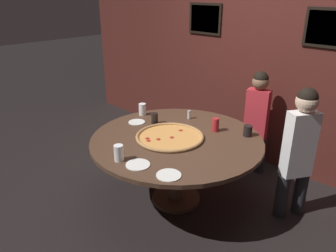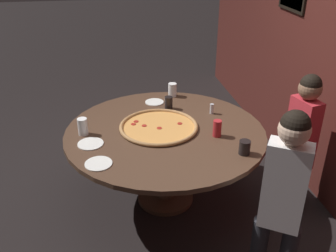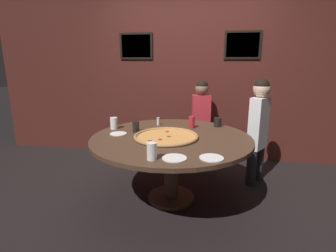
{
  "view_description": "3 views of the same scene",
  "coord_description": "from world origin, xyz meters",
  "px_view_note": "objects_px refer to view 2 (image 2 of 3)",
  "views": [
    {
      "loc": [
        2.0,
        -2.21,
        2.13
      ],
      "look_at": [
        -0.03,
        -0.09,
        0.89
      ],
      "focal_mm": 35.0,
      "sensor_mm": 36.0,
      "label": 1
    },
    {
      "loc": [
        2.8,
        -0.47,
        2.26
      ],
      "look_at": [
        0.01,
        0.02,
        0.78
      ],
      "focal_mm": 40.0,
      "sensor_mm": 36.0,
      "label": 2
    },
    {
      "loc": [
        0.45,
        -2.66,
        1.54
      ],
      "look_at": [
        -0.05,
        0.07,
        0.84
      ],
      "focal_mm": 28.0,
      "sensor_mm": 36.0,
      "label": 3
    }
  ],
  "objects_px": {
    "drink_cup_by_shaker": "(169,103)",
    "drink_cup_front_edge": "(245,147)",
    "drink_cup_beside_pizza": "(83,127)",
    "drink_cup_centre_back": "(172,90)",
    "diner_centre_back": "(284,190)",
    "drink_cup_far_left": "(217,128)",
    "white_plate_far_back": "(154,102)",
    "diner_far_left": "(301,135)",
    "condiment_shaker": "(212,109)",
    "white_plate_beside_cup": "(91,144)",
    "giant_pizza": "(159,127)",
    "dining_table": "(165,142)",
    "white_plate_left_side": "(99,164)"
  },
  "relations": [
    {
      "from": "dining_table",
      "to": "drink_cup_front_edge",
      "type": "xyz_separation_m",
      "value": [
        0.49,
        0.53,
        0.17
      ]
    },
    {
      "from": "giant_pizza",
      "to": "drink_cup_beside_pizza",
      "type": "xyz_separation_m",
      "value": [
        0.0,
        -0.64,
        0.06
      ]
    },
    {
      "from": "drink_cup_by_shaker",
      "to": "drink_cup_beside_pizza",
      "type": "distance_m",
      "value": 0.88
    },
    {
      "from": "drink_cup_front_edge",
      "to": "drink_cup_beside_pizza",
      "type": "xyz_separation_m",
      "value": [
        -0.53,
        -1.23,
        0.02
      ]
    },
    {
      "from": "white_plate_beside_cup",
      "to": "condiment_shaker",
      "type": "bearing_deg",
      "value": 109.01
    },
    {
      "from": "drink_cup_by_shaker",
      "to": "condiment_shaker",
      "type": "distance_m",
      "value": 0.42
    },
    {
      "from": "drink_cup_by_shaker",
      "to": "drink_cup_far_left",
      "type": "xyz_separation_m",
      "value": [
        0.61,
        0.3,
        0.01
      ]
    },
    {
      "from": "white_plate_far_back",
      "to": "condiment_shaker",
      "type": "xyz_separation_m",
      "value": [
        0.35,
        0.49,
        0.05
      ]
    },
    {
      "from": "giant_pizza",
      "to": "condiment_shaker",
      "type": "relative_size",
      "value": 7.07
    },
    {
      "from": "dining_table",
      "to": "diner_centre_back",
      "type": "bearing_deg",
      "value": 32.34
    },
    {
      "from": "white_plate_beside_cup",
      "to": "condiment_shaker",
      "type": "relative_size",
      "value": 2.15
    },
    {
      "from": "drink_cup_beside_pizza",
      "to": "giant_pizza",
      "type": "bearing_deg",
      "value": 90.27
    },
    {
      "from": "white_plate_left_side",
      "to": "white_plate_beside_cup",
      "type": "relative_size",
      "value": 0.98
    },
    {
      "from": "white_plate_beside_cup",
      "to": "diner_far_left",
      "type": "height_order",
      "value": "diner_far_left"
    },
    {
      "from": "drink_cup_by_shaker",
      "to": "drink_cup_front_edge",
      "type": "bearing_deg",
      "value": 25.08
    },
    {
      "from": "drink_cup_far_left",
      "to": "diner_far_left",
      "type": "distance_m",
      "value": 0.74
    },
    {
      "from": "drink_cup_centre_back",
      "to": "white_plate_beside_cup",
      "type": "bearing_deg",
      "value": -43.96
    },
    {
      "from": "giant_pizza",
      "to": "white_plate_far_back",
      "type": "relative_size",
      "value": 3.71
    },
    {
      "from": "drink_cup_centre_back",
      "to": "white_plate_beside_cup",
      "type": "distance_m",
      "value": 1.2
    },
    {
      "from": "giant_pizza",
      "to": "drink_cup_front_edge",
      "type": "height_order",
      "value": "drink_cup_front_edge"
    },
    {
      "from": "drink_cup_beside_pizza",
      "to": "diner_far_left",
      "type": "height_order",
      "value": "diner_far_left"
    },
    {
      "from": "diner_centre_back",
      "to": "drink_cup_far_left",
      "type": "bearing_deg",
      "value": -42.62
    },
    {
      "from": "drink_cup_front_edge",
      "to": "condiment_shaker",
      "type": "bearing_deg",
      "value": -176.21
    },
    {
      "from": "diner_centre_back",
      "to": "diner_far_left",
      "type": "xyz_separation_m",
      "value": [
        -0.74,
        0.52,
        -0.04
      ]
    },
    {
      "from": "dining_table",
      "to": "drink_cup_far_left",
      "type": "bearing_deg",
      "value": 66.24
    },
    {
      "from": "giant_pizza",
      "to": "drink_cup_front_edge",
      "type": "distance_m",
      "value": 0.79
    },
    {
      "from": "drink_cup_by_shaker",
      "to": "diner_far_left",
      "type": "xyz_separation_m",
      "value": [
        0.68,
        1.03,
        -0.09
      ]
    },
    {
      "from": "drink_cup_by_shaker",
      "to": "condiment_shaker",
      "type": "height_order",
      "value": "drink_cup_by_shaker"
    },
    {
      "from": "drink_cup_front_edge",
      "to": "giant_pizza",
      "type": "bearing_deg",
      "value": -132.47
    },
    {
      "from": "white_plate_left_side",
      "to": "drink_cup_beside_pizza",
      "type": "bearing_deg",
      "value": -166.15
    },
    {
      "from": "white_plate_far_back",
      "to": "dining_table",
      "type": "bearing_deg",
      "value": 0.79
    },
    {
      "from": "drink_cup_centre_back",
      "to": "white_plate_far_back",
      "type": "relative_size",
      "value": 0.75
    },
    {
      "from": "diner_centre_back",
      "to": "dining_table",
      "type": "bearing_deg",
      "value": -25.32
    },
    {
      "from": "diner_far_left",
      "to": "diner_centre_back",
      "type": "bearing_deg",
      "value": 132.63
    },
    {
      "from": "giant_pizza",
      "to": "diner_centre_back",
      "type": "bearing_deg",
      "value": 33.11
    },
    {
      "from": "diner_centre_back",
      "to": "white_plate_far_back",
      "type": "bearing_deg",
      "value": -35.87
    },
    {
      "from": "drink_cup_far_left",
      "to": "drink_cup_front_edge",
      "type": "bearing_deg",
      "value": 22.37
    },
    {
      "from": "drink_cup_front_edge",
      "to": "white_plate_left_side",
      "type": "height_order",
      "value": "drink_cup_front_edge"
    },
    {
      "from": "drink_cup_centre_back",
      "to": "drink_cup_front_edge",
      "type": "bearing_deg",
      "value": 15.41
    },
    {
      "from": "dining_table",
      "to": "white_plate_beside_cup",
      "type": "bearing_deg",
      "value": -77.99
    },
    {
      "from": "dining_table",
      "to": "drink_cup_front_edge",
      "type": "relative_size",
      "value": 15.45
    },
    {
      "from": "white_plate_left_side",
      "to": "white_plate_far_back",
      "type": "height_order",
      "value": "same"
    },
    {
      "from": "giant_pizza",
      "to": "diner_far_left",
      "type": "relative_size",
      "value": 0.54
    },
    {
      "from": "drink_cup_front_edge",
      "to": "white_plate_beside_cup",
      "type": "bearing_deg",
      "value": -106.8
    },
    {
      "from": "drink_cup_centre_back",
      "to": "diner_far_left",
      "type": "distance_m",
      "value": 1.36
    },
    {
      "from": "drink_cup_beside_pizza",
      "to": "drink_cup_centre_back",
      "type": "xyz_separation_m",
      "value": [
        -0.68,
        0.89,
        -0.0
      ]
    },
    {
      "from": "drink_cup_front_edge",
      "to": "drink_cup_centre_back",
      "type": "bearing_deg",
      "value": -164.59
    },
    {
      "from": "giant_pizza",
      "to": "drink_cup_centre_back",
      "type": "relative_size",
      "value": 4.97
    },
    {
      "from": "drink_cup_far_left",
      "to": "drink_cup_centre_back",
      "type": "height_order",
      "value": "drink_cup_far_left"
    },
    {
      "from": "drink_cup_by_shaker",
      "to": "white_plate_far_back",
      "type": "xyz_separation_m",
      "value": [
        -0.17,
        -0.11,
        -0.06
      ]
    }
  ]
}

